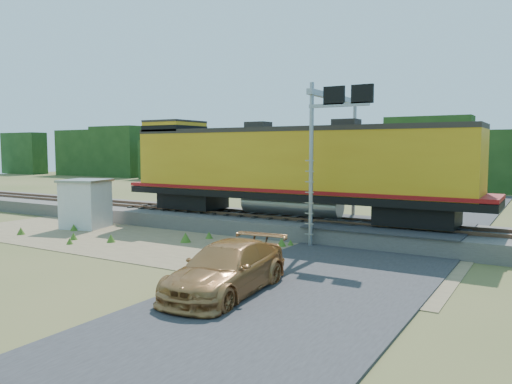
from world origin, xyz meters
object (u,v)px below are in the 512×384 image
Objects in this scene: signal_gantry at (337,126)px; car at (226,269)px; shed at (86,204)px; locomotive at (286,167)px.

signal_gantry reaches higher than car.
car is at bearing -40.39° from shed.
locomotive is 7.05× the size of shed.
signal_gantry reaches higher than locomotive.
signal_gantry is (3.10, -0.68, 2.02)m from locomotive.
locomotive is 11.79m from car.
signal_gantry reaches higher than shed.
car is (0.49, -10.21, -4.75)m from signal_gantry.
shed is 15.46m from car.
car is at bearing -71.73° from locomotive.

